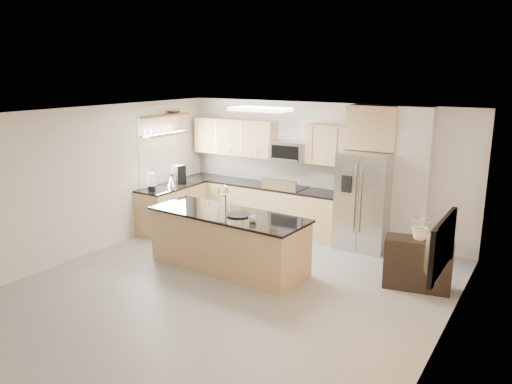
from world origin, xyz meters
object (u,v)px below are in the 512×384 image
Objects in this scene: bowl at (174,111)px; microwave at (290,151)px; kettle at (171,181)px; coffee_maker at (178,175)px; platter at (239,215)px; cup at (253,219)px; blender at (151,183)px; range at (286,209)px; island at (228,240)px; credenza at (418,264)px; refrigerator at (365,201)px; television at (432,244)px; flower_vase at (423,219)px.

microwave is at bearing 20.20° from bowl.
kettle is 0.31m from coffee_maker.
platter is 3.29m from bowl.
cup is 0.33× the size of coffee_maker.
kettle is at bearing 84.55° from blender.
microwave is at bearing 40.22° from blender.
coffee_maker reaches higher than cup.
range is at bearing -90.00° from microwave.
blender is at bearing 169.45° from island.
microwave reaches higher than kettle.
coffee_maker is at bearing 151.43° from island.
kettle is (-5.00, 0.23, 0.64)m from credenza.
refrigerator is 2.66m from island.
cup is (0.69, -2.48, -0.65)m from microwave.
microwave is at bearing 174.14° from refrigerator.
credenza is 0.90× the size of television.
kettle is at bearing 166.39° from credenza.
bowl is (-0.16, 0.10, 1.28)m from coffee_maker.
kettle is (-3.68, -1.06, 0.14)m from refrigerator.
platter is at bearing -1.29° from island.
flower_vase reaches higher than blender.
island reaches higher than blender.
credenza is (2.97, -1.46, -1.24)m from microwave.
range is 4.57× the size of kettle.
refrigerator is at bearing 11.45° from coffee_maker.
refrigerator reaches higher than credenza.
range is 3.07× the size of coffee_maker.
microwave is 2.11× the size of blender.
island is at bearing -175.07° from credenza.
television is (5.54, -2.01, 0.32)m from kettle.
microwave is 2.77m from blender.
cup is 0.30× the size of platter.
coffee_maker reaches higher than blender.
kettle is at bearing 155.49° from platter.
flower_vase is 0.57× the size of television.
island is 22.54× the size of cup.
flower_vase is (5.24, -0.63, -1.30)m from bowl.
platter is at bearing -122.19° from refrigerator.
bowl is (-2.25, -0.83, 0.75)m from microwave.
microwave is 2.44m from kettle.
flower_vase is at bearing 3.41° from blender.
credenza is 2.56m from cup.
refrigerator is (1.66, -0.17, -0.74)m from microwave.
range is 1.71m from refrigerator.
blender reaches higher than platter.
flower_vase is (2.99, -1.33, 0.61)m from range.
microwave reaches higher than blender.
island is 2.56× the size of television.
cup is 2.86m from blender.
kettle reaches higher than credenza.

